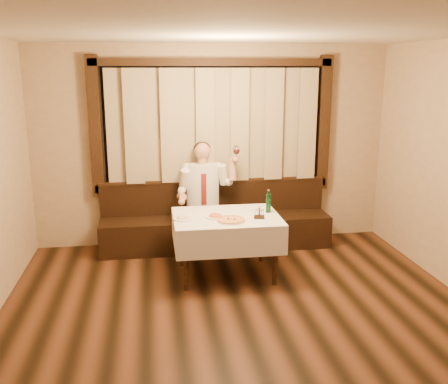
{
  "coord_description": "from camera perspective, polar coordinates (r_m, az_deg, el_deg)",
  "views": [
    {
      "loc": [
        -0.86,
        -3.95,
        2.48
      ],
      "look_at": [
        0.0,
        1.9,
        1.0
      ],
      "focal_mm": 40.0,
      "sensor_mm": 36.0,
      "label": 1
    }
  ],
  "objects": [
    {
      "name": "dining_table",
      "position": [
        6.01,
        0.28,
        -3.69
      ],
      "size": [
        1.27,
        0.97,
        0.76
      ],
      "color": "black",
      "rests_on": "ground"
    },
    {
      "name": "table_wine_glass",
      "position": [
        6.12,
        5.07,
        -1.09
      ],
      "size": [
        0.07,
        0.07,
        0.18
      ],
      "rotation": [
        0.0,
        0.0,
        0.35
      ],
      "color": "white",
      "rests_on": "dining_table"
    },
    {
      "name": "pasta_red",
      "position": [
        5.91,
        -1.0,
        -2.59
      ],
      "size": [
        0.25,
        0.25,
        0.08
      ],
      "rotation": [
        0.0,
        0.0,
        -0.32
      ],
      "color": "white",
      "rests_on": "dining_table"
    },
    {
      "name": "banquette",
      "position": [
        7.08,
        -0.97,
        -3.82
      ],
      "size": [
        3.2,
        0.61,
        0.94
      ],
      "color": "black",
      "rests_on": "ground"
    },
    {
      "name": "green_bottle",
      "position": [
        6.11,
        5.1,
        -1.23
      ],
      "size": [
        0.06,
        0.06,
        0.28
      ],
      "rotation": [
        0.0,
        0.0,
        0.18
      ],
      "color": "#125427",
      "rests_on": "dining_table"
    },
    {
      "name": "cruet_caddy",
      "position": [
        5.87,
        4.06,
        -2.61
      ],
      "size": [
        0.13,
        0.09,
        0.13
      ],
      "rotation": [
        0.0,
        0.0,
        -0.27
      ],
      "color": "black",
      "rests_on": "dining_table"
    },
    {
      "name": "room",
      "position": [
        5.1,
        1.51,
        2.93
      ],
      "size": [
        5.01,
        6.01,
        2.81
      ],
      "color": "black",
      "rests_on": "ground"
    },
    {
      "name": "seated_man",
      "position": [
        6.82,
        -2.31,
        0.3
      ],
      "size": [
        0.85,
        0.63,
        1.5
      ],
      "color": "black",
      "rests_on": "ground"
    },
    {
      "name": "pasta_cream",
      "position": [
        5.85,
        -4.69,
        -2.79
      ],
      "size": [
        0.24,
        0.24,
        0.08
      ],
      "rotation": [
        0.0,
        0.0,
        -0.43
      ],
      "color": "white",
      "rests_on": "dining_table"
    },
    {
      "name": "pizza",
      "position": [
        5.76,
        0.8,
        -3.22
      ],
      "size": [
        0.34,
        0.34,
        0.04
      ],
      "rotation": [
        0.0,
        0.0,
        -0.02
      ],
      "color": "white",
      "rests_on": "dining_table"
    }
  ]
}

